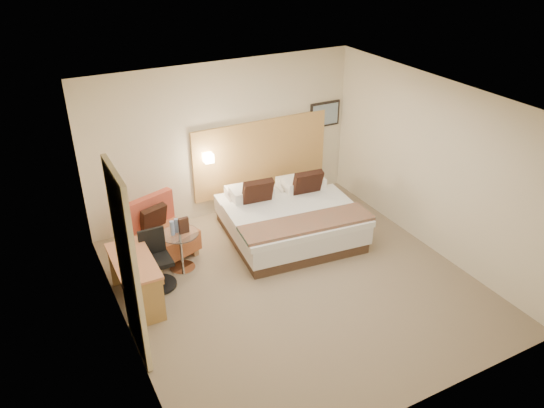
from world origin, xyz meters
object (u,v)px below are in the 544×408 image
side_table (181,249)px  desk_chair (157,264)px  desk (136,268)px  lounge_chair (160,235)px  bed (289,218)px

side_table → desk_chair: (-0.44, -0.23, 0.01)m
desk → desk_chair: desk_chair is taller
lounge_chair → desk: size_ratio=0.96×
bed → side_table: 1.90m
bed → desk: (-2.68, -0.57, 0.23)m
bed → side_table: bed is taller
bed → desk_chair: bed is taller
bed → desk: size_ratio=1.96×
bed → desk_chair: (-2.33, -0.31, 0.03)m
bed → side_table: size_ratio=3.59×
side_table → desk_chair: desk_chair is taller
desk_chair → bed: bearing=7.6°
desk_chair → lounge_chair: bearing=69.5°
lounge_chair → side_table: size_ratio=1.76×
bed → desk_chair: size_ratio=2.60×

